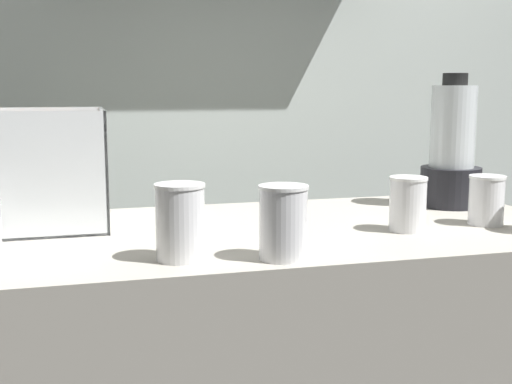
{
  "coord_description": "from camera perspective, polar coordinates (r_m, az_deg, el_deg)",
  "views": [
    {
      "loc": [
        -0.37,
        -1.36,
        1.21
      ],
      "look_at": [
        0.0,
        0.0,
        0.98
      ],
      "focal_mm": 47.15,
      "sensor_mm": 36.0,
      "label": 1
    }
  ],
  "objects": [
    {
      "name": "blender_pitcher",
      "position": [
        1.77,
        16.27,
        3.12
      ],
      "size": [
        0.15,
        0.15,
        0.33
      ],
      "color": "black",
      "rests_on": "counter"
    },
    {
      "name": "carrot_display_bin",
      "position": [
        1.53,
        -18.39,
        0.04
      ],
      "size": [
        0.31,
        0.25,
        0.25
      ],
      "color": "white",
      "rests_on": "counter"
    },
    {
      "name": "back_wall_unit",
      "position": [
        2.16,
        -5.42,
        10.64
      ],
      "size": [
        2.6,
        0.24,
        2.5
      ],
      "color": "silver",
      "rests_on": "ground_plane"
    },
    {
      "name": "juice_cup_carrot_middle",
      "position": [
        1.19,
        2.32,
        -3.01
      ],
      "size": [
        0.09,
        0.09,
        0.13
      ],
      "color": "white",
      "rests_on": "counter"
    },
    {
      "name": "juice_cup_beet_right",
      "position": [
        1.45,
        12.74,
        -1.26
      ],
      "size": [
        0.08,
        0.08,
        0.12
      ],
      "color": "white",
      "rests_on": "counter"
    },
    {
      "name": "juice_cup_beet_left",
      "position": [
        1.19,
        -6.44,
        -2.99
      ],
      "size": [
        0.09,
        0.09,
        0.14
      ],
      "color": "white",
      "rests_on": "counter"
    },
    {
      "name": "juice_cup_beet_far_right",
      "position": [
        1.57,
        18.96,
        -0.94
      ],
      "size": [
        0.08,
        0.08,
        0.11
      ],
      "color": "white",
      "rests_on": "counter"
    }
  ]
}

